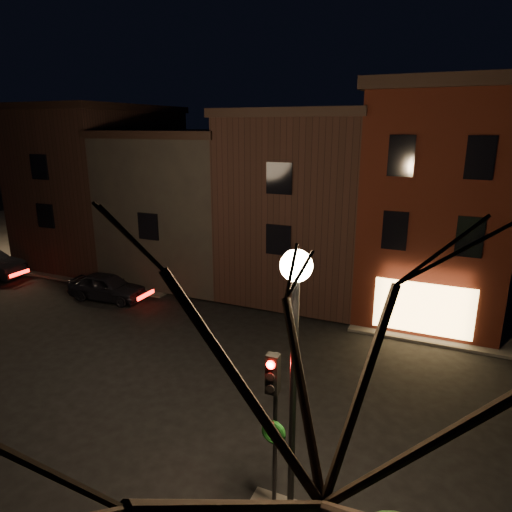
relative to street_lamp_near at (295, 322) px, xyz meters
The scene contains 10 objects.
ground 10.06m from the street_lamp_near, 135.94° to the left, with size 120.00×120.00×0.00m, color black.
sidewalk_far_left 37.26m from the street_lamp_near, 135.22° to the left, with size 30.00×30.00×0.12m, color #2D2B28.
corner_building 15.58m from the street_lamp_near, 83.37° to the left, with size 6.50×8.50×10.50m.
row_building_a 17.16m from the street_lamp_near, 105.90° to the left, with size 7.30×10.30×9.40m.
row_building_b 20.39m from the street_lamp_near, 125.91° to the left, with size 7.80×10.30×8.40m.
row_building_c 25.32m from the street_lamp_near, 139.33° to the left, with size 7.30×10.30×9.90m.
street_lamp_near is the anchor object (origin of this frame).
traffic_signal 2.49m from the street_lamp_near, 140.63° to the left, with size 0.58×0.38×4.05m.
bare_tree_right 2.98m from the street_lamp_near, 62.53° to the right, with size 6.40×6.40×8.50m.
parked_car_a 17.36m from the street_lamp_near, 144.13° to the left, with size 1.65×4.11×1.40m, color black.
Camera 1 is at (8.71, -13.55, 8.74)m, focal length 32.00 mm.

